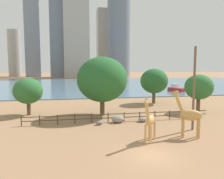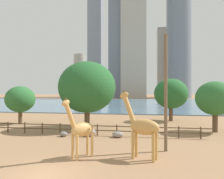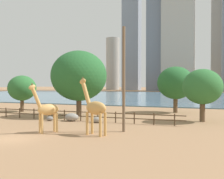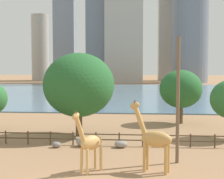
{
  "view_description": "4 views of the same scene",
  "coord_description": "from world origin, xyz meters",
  "px_view_note": "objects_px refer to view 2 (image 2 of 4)",
  "views": [
    {
      "loc": [
        -6.44,
        -16.99,
        7.58
      ],
      "look_at": [
        1.32,
        25.77,
        3.04
      ],
      "focal_mm": 35.0,
      "sensor_mm": 36.0,
      "label": 1
    },
    {
      "loc": [
        6.22,
        -12.43,
        5.14
      ],
      "look_at": [
        -2.74,
        42.52,
        5.44
      ],
      "focal_mm": 35.0,
      "sensor_mm": 36.0,
      "label": 2
    },
    {
      "loc": [
        15.82,
        -18.71,
        4.64
      ],
      "look_at": [
        -2.28,
        30.79,
        3.4
      ],
      "focal_mm": 45.0,
      "sensor_mm": 36.0,
      "label": 3
    },
    {
      "loc": [
        4.87,
        -20.53,
        7.68
      ],
      "look_at": [
        0.07,
        35.68,
        3.83
      ],
      "focal_mm": 55.0,
      "sensor_mm": 36.0,
      "label": 4
    }
  ],
  "objects_px": {
    "boat_sailboat": "(223,108)",
    "utility_pole": "(166,92)",
    "giraffe_tall": "(81,129)",
    "giraffe_companion": "(142,127)",
    "tree_right_tall": "(215,98)",
    "boulder_small": "(88,132)",
    "boulder_near_fence": "(63,134)",
    "tree_center_broad": "(87,87)",
    "tree_left_large": "(171,94)",
    "tree_left_small": "(20,99)",
    "boat_ferry": "(218,102)",
    "boulder_by_pole": "(118,134)"
  },
  "relations": [
    {
      "from": "utility_pole",
      "to": "tree_left_small",
      "type": "relative_size",
      "value": 1.7
    },
    {
      "from": "giraffe_tall",
      "to": "boulder_small",
      "type": "bearing_deg",
      "value": -132.57
    },
    {
      "from": "tree_right_tall",
      "to": "boulder_small",
      "type": "bearing_deg",
      "value": -161.95
    },
    {
      "from": "boulder_by_pole",
      "to": "boat_ferry",
      "type": "distance_m",
      "value": 73.78
    },
    {
      "from": "boulder_small",
      "to": "boat_sailboat",
      "type": "xyz_separation_m",
      "value": [
        24.88,
        32.92,
        0.49
      ]
    },
    {
      "from": "giraffe_tall",
      "to": "boulder_near_fence",
      "type": "distance_m",
      "value": 8.6
    },
    {
      "from": "boulder_by_pole",
      "to": "boulder_small",
      "type": "distance_m",
      "value": 3.45
    },
    {
      "from": "tree_right_tall",
      "to": "utility_pole",
      "type": "bearing_deg",
      "value": -124.71
    },
    {
      "from": "utility_pole",
      "to": "boulder_by_pole",
      "type": "distance_m",
      "value": 8.12
    },
    {
      "from": "giraffe_companion",
      "to": "tree_left_large",
      "type": "distance_m",
      "value": 22.08
    },
    {
      "from": "utility_pole",
      "to": "boulder_by_pole",
      "type": "relative_size",
      "value": 8.0
    },
    {
      "from": "tree_left_large",
      "to": "boat_ferry",
      "type": "bearing_deg",
      "value": 66.3
    },
    {
      "from": "boulder_near_fence",
      "to": "tree_left_large",
      "type": "distance_m",
      "value": 20.36
    },
    {
      "from": "giraffe_companion",
      "to": "boat_ferry",
      "type": "height_order",
      "value": "giraffe_companion"
    },
    {
      "from": "tree_left_small",
      "to": "boat_sailboat",
      "type": "height_order",
      "value": "tree_left_small"
    },
    {
      "from": "giraffe_companion",
      "to": "tree_right_tall",
      "type": "xyz_separation_m",
      "value": [
        8.68,
        12.23,
        1.73
      ]
    },
    {
      "from": "giraffe_tall",
      "to": "tree_left_small",
      "type": "distance_m",
      "value": 21.03
    },
    {
      "from": "boulder_small",
      "to": "tree_left_small",
      "type": "bearing_deg",
      "value": 150.66
    },
    {
      "from": "boulder_small",
      "to": "tree_left_small",
      "type": "relative_size",
      "value": 0.3
    },
    {
      "from": "boat_ferry",
      "to": "tree_right_tall",
      "type": "bearing_deg",
      "value": 78.43
    },
    {
      "from": "boulder_small",
      "to": "tree_right_tall",
      "type": "xyz_separation_m",
      "value": [
        14.95,
        4.87,
        3.69
      ]
    },
    {
      "from": "tree_right_tall",
      "to": "boat_sailboat",
      "type": "xyz_separation_m",
      "value": [
        9.93,
        28.05,
        -3.19
      ]
    },
    {
      "from": "giraffe_tall",
      "to": "boat_ferry",
      "type": "xyz_separation_m",
      "value": [
        32.14,
        74.93,
        -1.29
      ]
    },
    {
      "from": "utility_pole",
      "to": "boulder_near_fence",
      "type": "distance_m",
      "value": 12.53
    },
    {
      "from": "giraffe_tall",
      "to": "boat_ferry",
      "type": "bearing_deg",
      "value": -167.57
    },
    {
      "from": "boulder_small",
      "to": "tree_left_small",
      "type": "height_order",
      "value": "tree_left_small"
    },
    {
      "from": "tree_center_broad",
      "to": "utility_pole",
      "type": "bearing_deg",
      "value": -45.25
    },
    {
      "from": "boulder_small",
      "to": "tree_right_tall",
      "type": "height_order",
      "value": "tree_right_tall"
    },
    {
      "from": "giraffe_tall",
      "to": "giraffe_companion",
      "type": "xyz_separation_m",
      "value": [
        4.62,
        0.53,
        0.26
      ]
    },
    {
      "from": "giraffe_tall",
      "to": "tree_center_broad",
      "type": "xyz_separation_m",
      "value": [
        -3.13,
        12.79,
        3.45
      ]
    },
    {
      "from": "giraffe_companion",
      "to": "tree_center_broad",
      "type": "distance_m",
      "value": 14.85
    },
    {
      "from": "boat_ferry",
      "to": "tree_center_broad",
      "type": "bearing_deg",
      "value": 65.71
    },
    {
      "from": "utility_pole",
      "to": "tree_center_broad",
      "type": "height_order",
      "value": "utility_pole"
    },
    {
      "from": "tree_right_tall",
      "to": "tree_center_broad",
      "type": "bearing_deg",
      "value": 179.91
    },
    {
      "from": "tree_left_large",
      "to": "tree_center_broad",
      "type": "height_order",
      "value": "tree_center_broad"
    },
    {
      "from": "tree_center_broad",
      "to": "tree_right_tall",
      "type": "height_order",
      "value": "tree_center_broad"
    },
    {
      "from": "boulder_near_fence",
      "to": "boat_sailboat",
      "type": "distance_m",
      "value": 43.43
    },
    {
      "from": "giraffe_tall",
      "to": "tree_left_small",
      "type": "height_order",
      "value": "tree_left_small"
    },
    {
      "from": "utility_pole",
      "to": "tree_right_tall",
      "type": "relative_size",
      "value": 1.58
    },
    {
      "from": "boulder_small",
      "to": "tree_left_large",
      "type": "height_order",
      "value": "tree_left_large"
    },
    {
      "from": "boat_sailboat",
      "to": "utility_pole",
      "type": "bearing_deg",
      "value": -47.85
    },
    {
      "from": "tree_right_tall",
      "to": "boulder_near_fence",
      "type": "bearing_deg",
      "value": -162.48
    },
    {
      "from": "tree_left_small",
      "to": "tree_right_tall",
      "type": "bearing_deg",
      "value": -4.86
    },
    {
      "from": "giraffe_tall",
      "to": "tree_left_small",
      "type": "bearing_deg",
      "value": -100.52
    },
    {
      "from": "utility_pole",
      "to": "tree_left_small",
      "type": "bearing_deg",
      "value": 150.12
    },
    {
      "from": "utility_pole",
      "to": "boulder_small",
      "type": "xyz_separation_m",
      "value": [
        -8.2,
        4.87,
        -4.5
      ]
    },
    {
      "from": "giraffe_companion",
      "to": "boulder_small",
      "type": "relative_size",
      "value": 2.98
    },
    {
      "from": "giraffe_tall",
      "to": "giraffe_companion",
      "type": "bearing_deg",
      "value": 132.18
    },
    {
      "from": "tree_left_large",
      "to": "tree_right_tall",
      "type": "bearing_deg",
      "value": -64.91
    },
    {
      "from": "tree_left_large",
      "to": "boat_sailboat",
      "type": "relative_size",
      "value": 1.31
    }
  ]
}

